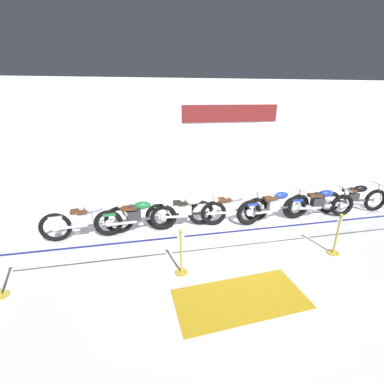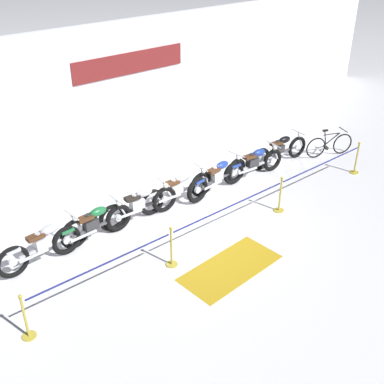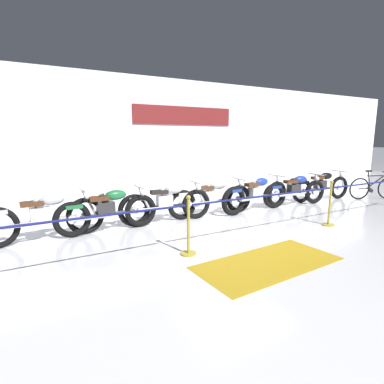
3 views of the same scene
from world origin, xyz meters
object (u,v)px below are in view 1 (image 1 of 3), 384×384
at_px(motorcycle_silver_3, 230,208).
at_px(motorcycle_black_6, 353,198).
at_px(stanchion_far_left, 203,241).
at_px(stanchion_mid_right, 336,240).
at_px(motorcycle_blue_5, 319,204).
at_px(motorcycle_green_1, 137,217).
at_px(stanchion_mid_left, 181,259).
at_px(motorcycle_silver_0, 88,220).
at_px(floor_banner, 240,298).
at_px(motorcycle_silver_2, 187,212).
at_px(motorcycle_blue_4, 275,207).

xyz_separation_m(motorcycle_silver_3, motorcycle_black_6, (4.14, -0.05, 0.00)).
relative_size(stanchion_far_left, stanchion_mid_right, 10.19).
distance_m(motorcycle_blue_5, stanchion_far_left, 4.50).
relative_size(motorcycle_green_1, motorcycle_blue_5, 0.97).
distance_m(motorcycle_black_6, stanchion_mid_left, 6.21).
distance_m(motorcycle_silver_0, motorcycle_green_1, 1.25).
height_order(motorcycle_silver_3, floor_banner, motorcycle_silver_3).
bearing_deg(motorcycle_black_6, motorcycle_silver_2, 179.33).
xyz_separation_m(motorcycle_silver_2, motorcycle_blue_4, (2.62, -0.17, -0.00)).
xyz_separation_m(motorcycle_blue_5, motorcycle_black_6, (1.32, 0.13, 0.01)).
height_order(motorcycle_silver_0, motorcycle_blue_4, motorcycle_silver_0).
relative_size(motorcycle_black_6, stanchion_mid_left, 2.23).
xyz_separation_m(motorcycle_blue_4, stanchion_mid_right, (0.59, -1.85, -0.12)).
xyz_separation_m(motorcycle_silver_0, motorcycle_silver_2, (2.64, 0.06, -0.02)).
distance_m(motorcycle_green_1, motorcycle_silver_2, 1.40).
distance_m(motorcycle_silver_3, motorcycle_blue_5, 2.82).
distance_m(motorcycle_blue_4, motorcycle_black_6, 2.79).
height_order(stanchion_far_left, floor_banner, stanchion_far_left).
height_order(motorcycle_silver_3, stanchion_mid_right, stanchion_mid_right).
height_order(motorcycle_silver_2, motorcycle_blue_4, motorcycle_blue_4).
relative_size(motorcycle_black_6, stanchion_far_left, 0.22).
relative_size(motorcycle_blue_4, stanchion_far_left, 0.23).
bearing_deg(motorcycle_blue_5, motorcycle_green_1, 178.70).
bearing_deg(stanchion_mid_left, motorcycle_blue_4, 30.85).
xyz_separation_m(motorcycle_silver_0, motorcycle_blue_4, (5.26, -0.11, -0.02)).
distance_m(motorcycle_blue_4, stanchion_far_left, 3.24).
bearing_deg(stanchion_far_left, stanchion_mid_left, -180.00).
height_order(motorcycle_silver_2, floor_banner, motorcycle_silver_2).
distance_m(motorcycle_silver_0, motorcycle_blue_5, 6.73).
bearing_deg(floor_banner, motorcycle_blue_5, 33.96).
height_order(motorcycle_silver_2, motorcycle_blue_5, motorcycle_silver_2).
height_order(motorcycle_blue_4, motorcycle_blue_5, motorcycle_blue_4).
distance_m(motorcycle_green_1, stanchion_mid_left, 2.16).
bearing_deg(stanchion_far_left, stanchion_mid_right, -0.00).
height_order(motorcycle_silver_2, motorcycle_silver_3, same).
xyz_separation_m(motorcycle_silver_0, motorcycle_blue_5, (6.72, -0.14, -0.03)).
bearing_deg(motorcycle_silver_2, stanchion_mid_right, -32.28).
distance_m(motorcycle_green_1, motorcycle_blue_5, 5.48).
xyz_separation_m(stanchion_far_left, floor_banner, (0.50, -0.95, -0.74)).
relative_size(motorcycle_blue_5, stanchion_mid_left, 2.16).
bearing_deg(motorcycle_blue_5, stanchion_far_left, -156.00).
bearing_deg(stanchion_mid_left, stanchion_far_left, 0.00).
bearing_deg(motorcycle_silver_3, stanchion_mid_right, -46.13).
relative_size(motorcycle_silver_2, motorcycle_blue_5, 1.02).
relative_size(motorcycle_silver_0, stanchion_mid_right, 2.25).
distance_m(motorcycle_blue_5, stanchion_mid_left, 4.92).
bearing_deg(motorcycle_blue_4, motorcycle_silver_3, 173.24).
xyz_separation_m(motorcycle_black_6, stanchion_mid_right, (-2.20, -1.96, -0.12)).
xyz_separation_m(motorcycle_silver_2, motorcycle_black_6, (5.40, -0.06, 0.00)).
height_order(motorcycle_silver_0, motorcycle_green_1, motorcycle_silver_0).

